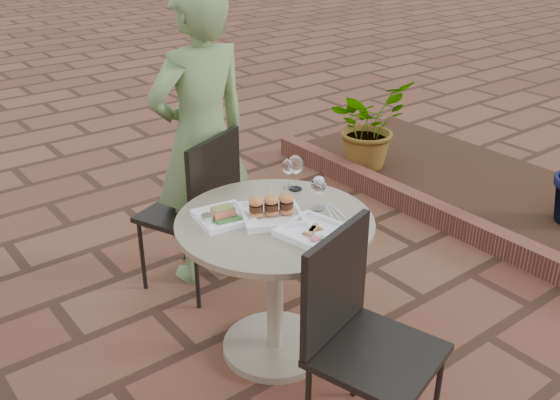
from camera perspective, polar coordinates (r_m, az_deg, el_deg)
ground at (r=3.40m, az=-1.76°, el=-10.79°), size 60.00×60.00×0.00m
cafe_table at (r=2.92m, az=-0.47°, el=-6.09°), size 0.90×0.90×0.73m
chair_far at (r=3.41m, az=-7.33°, el=-0.07°), size 0.58×0.58×0.93m
chair_near at (r=2.47m, az=7.10°, el=-11.31°), size 0.55×0.55×0.93m
diner at (r=3.44m, az=-7.19°, el=5.55°), size 0.63×0.42×1.69m
plate_salmon at (r=2.80m, az=-5.21°, el=-1.48°), size 0.26×0.26×0.06m
plate_sliders at (r=2.80m, az=-0.80°, el=-0.96°), size 0.35×0.35×0.17m
plate_tuna at (r=2.68m, az=3.01°, el=-2.87°), size 0.30×0.30×0.03m
wine_glass_right at (r=2.85m, az=3.55°, el=1.29°), size 0.07×0.07×0.17m
wine_glass_mid at (r=3.07m, az=0.79°, el=3.02°), size 0.06×0.06×0.15m
wine_glass_far at (r=3.04m, az=1.45°, el=3.18°), size 0.08×0.08×0.18m
steel_ramekin at (r=2.77m, az=-6.61°, el=-1.79°), size 0.07×0.07×0.04m
cutlery_set at (r=2.87m, az=4.99°, el=-1.18°), size 0.15×0.21×0.00m
planter_curb at (r=4.51m, az=12.51°, el=-0.45°), size 0.12×3.00×0.15m
mulch_bed at (r=5.05m, az=17.65°, el=1.28°), size 1.30×3.00×0.06m
potted_plant_a at (r=5.03m, az=8.05°, el=6.85°), size 0.69×0.62×0.70m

